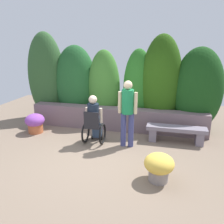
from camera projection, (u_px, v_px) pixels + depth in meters
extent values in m
plane|color=#7A6756|center=(100.00, 156.00, 5.47)|extent=(11.27, 11.27, 0.00)
cube|color=slate|center=(116.00, 119.00, 7.07)|extent=(5.45, 0.41, 0.69)
ellipsoid|color=#30582C|center=(47.00, 77.00, 7.89)|extent=(1.31, 0.92, 2.99)
ellipsoid|color=#215727|center=(76.00, 84.00, 7.77)|extent=(1.46, 1.02, 2.56)
ellipsoid|color=#3D7A2B|center=(104.00, 88.00, 7.41)|extent=(1.04, 0.73, 2.43)
ellipsoid|color=#2B7123|center=(138.00, 88.00, 7.23)|extent=(0.95, 0.67, 2.46)
ellipsoid|color=#285311|center=(161.00, 83.00, 6.93)|extent=(1.23, 0.86, 2.88)
ellipsoid|color=#174316|center=(198.00, 90.00, 6.75)|extent=(1.46, 1.02, 2.52)
cube|color=slate|center=(153.00, 134.00, 6.31)|extent=(0.20, 0.31, 0.35)
cube|color=slate|center=(199.00, 138.00, 6.03)|extent=(0.20, 0.31, 0.35)
cube|color=slate|center=(176.00, 129.00, 6.11)|extent=(1.59, 0.36, 0.10)
cube|color=black|center=(94.00, 126.00, 6.03)|extent=(0.40, 0.40, 0.06)
cube|color=black|center=(91.00, 120.00, 5.80)|extent=(0.40, 0.04, 0.40)
cube|color=black|center=(98.00, 135.00, 6.44)|extent=(0.28, 0.12, 0.03)
torus|color=black|center=(86.00, 133.00, 6.15)|extent=(0.05, 0.56, 0.56)
torus|color=black|center=(103.00, 134.00, 6.04)|extent=(0.05, 0.56, 0.56)
cylinder|color=black|center=(92.00, 137.00, 6.42)|extent=(0.03, 0.10, 0.10)
cylinder|color=black|center=(102.00, 138.00, 6.36)|extent=(0.03, 0.10, 0.10)
cube|color=#374B68|center=(95.00, 121.00, 6.09)|extent=(0.30, 0.40, 0.16)
cube|color=#374B68|center=(97.00, 130.00, 6.38)|extent=(0.26, 0.14, 0.43)
cylinder|color=#192332|center=(93.00, 113.00, 5.91)|extent=(0.30, 0.30, 0.50)
cylinder|color=beige|center=(87.00, 115.00, 6.03)|extent=(0.08, 0.08, 0.40)
cylinder|color=beige|center=(101.00, 116.00, 5.94)|extent=(0.08, 0.08, 0.40)
sphere|color=beige|center=(93.00, 100.00, 5.80)|extent=(0.22, 0.22, 0.22)
cylinder|color=#3B4076|center=(123.00, 130.00, 5.89)|extent=(0.14, 0.14, 0.90)
cylinder|color=#3B4076|center=(131.00, 130.00, 5.85)|extent=(0.14, 0.14, 0.90)
cylinder|color=#1D8349|center=(128.00, 102.00, 5.65)|extent=(0.30, 0.30, 0.61)
cylinder|color=beige|center=(120.00, 102.00, 5.70)|extent=(0.09, 0.09, 0.55)
cylinder|color=beige|center=(136.00, 103.00, 5.61)|extent=(0.09, 0.09, 0.55)
sphere|color=beige|center=(128.00, 85.00, 5.53)|extent=(0.22, 0.22, 0.22)
cylinder|color=gray|center=(158.00, 174.00, 4.44)|extent=(0.39, 0.39, 0.27)
ellipsoid|color=#376126|center=(159.00, 166.00, 4.39)|extent=(0.43, 0.43, 0.14)
ellipsoid|color=#E9BE47|center=(159.00, 163.00, 4.37)|extent=(0.58, 0.58, 0.39)
cylinder|color=#B45B35|center=(36.00, 128.00, 6.88)|extent=(0.43, 0.43, 0.28)
ellipsoid|color=#2C6232|center=(35.00, 122.00, 6.82)|extent=(0.48, 0.48, 0.14)
ellipsoid|color=purple|center=(35.00, 120.00, 6.81)|extent=(0.57, 0.57, 0.39)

